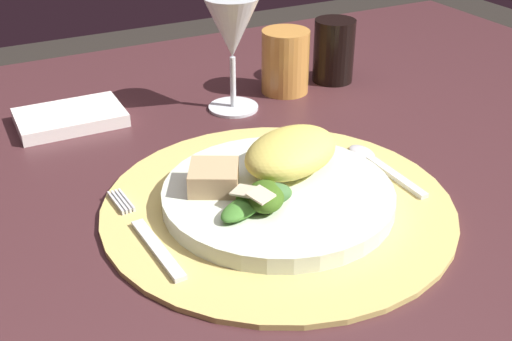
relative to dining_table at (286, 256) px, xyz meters
name	(u,v)px	position (x,y,z in m)	size (l,w,h in m)	color
dining_table	(286,256)	(0.00, 0.00, 0.00)	(1.26, 0.94, 0.75)	#442427
placemat	(278,205)	(-0.08, -0.11, 0.17)	(0.37, 0.37, 0.01)	tan
dinner_plate	(278,196)	(-0.08, -0.11, 0.18)	(0.24, 0.24, 0.02)	silver
pasta_serving	(291,152)	(-0.05, -0.08, 0.21)	(0.12, 0.08, 0.04)	#DFCC5B
salad_greens	(260,198)	(-0.11, -0.14, 0.20)	(0.09, 0.06, 0.03)	#406E36
bread_piece	(214,177)	(-0.14, -0.08, 0.20)	(0.05, 0.05, 0.02)	tan
fork	(147,236)	(-0.22, -0.11, 0.17)	(0.02, 0.17, 0.00)	silver
spoon	(374,161)	(0.06, -0.09, 0.17)	(0.02, 0.13, 0.01)	silver
napkin	(70,117)	(-0.22, 0.20, 0.17)	(0.14, 0.09, 0.02)	white
wine_glass	(232,32)	(-0.01, 0.14, 0.28)	(0.07, 0.07, 0.16)	silver
amber_tumbler	(285,62)	(0.09, 0.16, 0.21)	(0.07, 0.07, 0.09)	#CF8C3E
dark_tumbler	(334,51)	(0.17, 0.17, 0.21)	(0.06, 0.06, 0.09)	black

